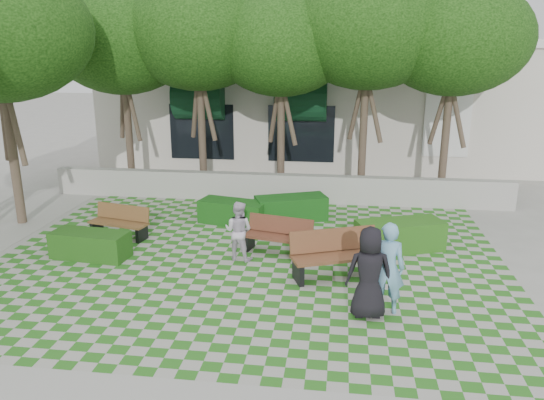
# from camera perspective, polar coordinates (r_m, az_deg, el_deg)

# --- Properties ---
(ground) EXTENTS (90.00, 90.00, 0.00)m
(ground) POSITION_cam_1_polar(r_m,az_deg,el_deg) (11.75, -3.42, -8.52)
(ground) COLOR gray
(ground) RESTS_ON ground
(lawn) EXTENTS (12.00, 12.00, 0.00)m
(lawn) POSITION_cam_1_polar(r_m,az_deg,el_deg) (12.65, -2.56, -6.62)
(lawn) COLOR #2B721E
(lawn) RESTS_ON ground
(retaining_wall) EXTENTS (15.00, 0.36, 0.90)m
(retaining_wall) POSITION_cam_1_polar(r_m,az_deg,el_deg) (17.38, 0.41, 1.35)
(retaining_wall) COLOR #9E9B93
(retaining_wall) RESTS_ON ground
(bench_east) EXTENTS (2.10, 1.36, 1.05)m
(bench_east) POSITION_cam_1_polar(r_m,az_deg,el_deg) (11.76, 6.89, -5.91)
(bench_east) COLOR brown
(bench_east) RESTS_ON ground
(bench_mid) EXTENTS (1.76, 0.94, 0.88)m
(bench_mid) POSITION_cam_1_polar(r_m,az_deg,el_deg) (13.04, 0.70, -3.92)
(bench_mid) COLOR #582E1E
(bench_mid) RESTS_ON ground
(bench_west) EXTENTS (1.70, 0.90, 0.85)m
(bench_west) POSITION_cam_1_polar(r_m,az_deg,el_deg) (14.67, -16.05, -2.31)
(bench_west) COLOR brown
(bench_west) RESTS_ON ground
(hedge_east) EXTENTS (2.30, 1.54, 0.75)m
(hedge_east) POSITION_cam_1_polar(r_m,az_deg,el_deg) (13.61, 13.57, -3.74)
(hedge_east) COLOR #225316
(hedge_east) RESTS_ON ground
(hedge_midright) EXTENTS (2.20, 1.51, 0.71)m
(hedge_midright) POSITION_cam_1_polar(r_m,az_deg,el_deg) (15.47, 2.06, -0.91)
(hedge_midright) COLOR #124513
(hedge_midright) RESTS_ON ground
(hedge_midleft) EXTENTS (2.04, 1.18, 0.67)m
(hedge_midleft) POSITION_cam_1_polar(r_m,az_deg,el_deg) (15.23, -4.22, -1.31)
(hedge_midleft) COLOR #124412
(hedge_midleft) RESTS_ON ground
(hedge_west) EXTENTS (1.91, 0.92, 0.64)m
(hedge_west) POSITION_cam_1_polar(r_m,az_deg,el_deg) (13.50, -18.95, -4.57)
(hedge_west) COLOR #1A4612
(hedge_west) RESTS_ON ground
(person_blue) EXTENTS (0.70, 0.49, 1.81)m
(person_blue) POSITION_cam_1_polar(r_m,az_deg,el_deg) (10.27, 12.29, -7.15)
(person_blue) COLOR #70ABCD
(person_blue) RESTS_ON ground
(person_dark) EXTENTS (0.91, 0.63, 1.77)m
(person_dark) POSITION_cam_1_polar(r_m,az_deg,el_deg) (10.05, 10.42, -7.72)
(person_dark) COLOR black
(person_dark) RESTS_ON ground
(person_white) EXTENTS (0.80, 0.69, 1.43)m
(person_white) POSITION_cam_1_polar(r_m,az_deg,el_deg) (12.56, -3.62, -3.32)
(person_white) COLOR silver
(person_white) RESTS_ON ground
(tree_row) EXTENTS (17.70, 13.40, 7.41)m
(tree_row) POSITION_cam_1_polar(r_m,az_deg,el_deg) (16.89, -6.24, 17.04)
(tree_row) COLOR #47382B
(tree_row) RESTS_ON ground
(building) EXTENTS (18.00, 8.92, 5.15)m
(building) POSITION_cam_1_polar(r_m,az_deg,el_deg) (24.69, 4.94, 10.60)
(building) COLOR beige
(building) RESTS_ON ground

